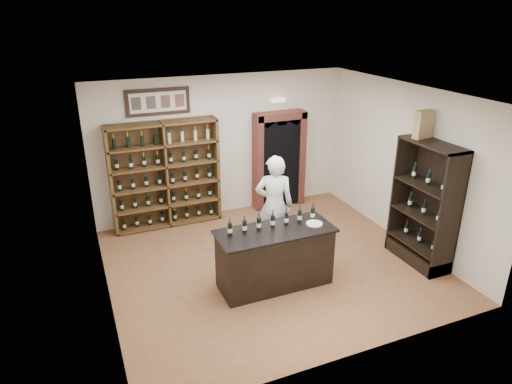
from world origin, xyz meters
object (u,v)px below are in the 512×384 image
counter_bottle_0 (230,229)px  side_cabinet (423,222)px  wine_shelf (165,174)px  wine_crate (423,124)px  shopkeeper (274,205)px  tasting_counter (275,258)px

counter_bottle_0 → side_cabinet: (3.44, -0.40, -0.35)m
wine_shelf → wine_crate: (3.81, -2.92, 1.34)m
wine_crate → wine_shelf: bearing=134.5°
shopkeeper → wine_shelf: bearing=-28.3°
wine_shelf → shopkeeper: bearing=-51.3°
counter_bottle_0 → tasting_counter: bearing=-7.8°
tasting_counter → counter_bottle_0: (-0.72, 0.10, 0.61)m
shopkeeper → side_cabinet: bearing=173.2°
counter_bottle_0 → side_cabinet: bearing=-6.6°
wine_shelf → counter_bottle_0: wine_shelf is taller
counter_bottle_0 → shopkeeper: 1.49m
wine_shelf → side_cabinet: same height
wine_shelf → counter_bottle_0: 2.86m
wine_shelf → wine_crate: bearing=-37.5°
wine_shelf → tasting_counter: 3.19m
wine_shelf → shopkeeper: wine_shelf is taller
counter_bottle_0 → wine_crate: size_ratio=0.64×
wine_shelf → side_cabinet: size_ratio=1.00×
tasting_counter → wine_crate: wine_crate is taller
tasting_counter → counter_bottle_0: 0.95m
side_cabinet → wine_shelf: bearing=139.8°
wine_shelf → counter_bottle_0: bearing=-82.4°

